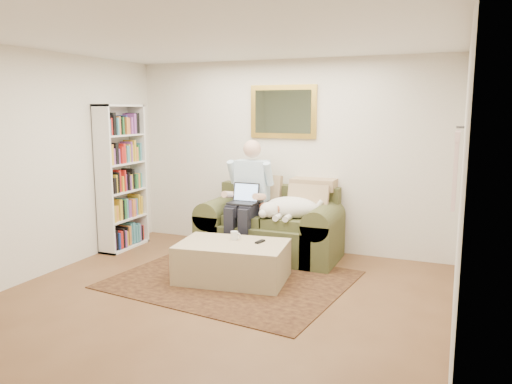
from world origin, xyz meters
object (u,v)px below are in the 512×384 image
Objects in this scene: sofa at (270,233)px; sleeping_dog at (292,207)px; coffee_mug at (234,236)px; laptop at (244,198)px; ottoman at (233,262)px; seated_man at (246,200)px; bookshelf at (122,177)px.

sleeping_dog is at bearing -15.74° from sofa.
coffee_mug is at bearing -116.48° from sleeping_dog.
sofa is at bearing 41.02° from laptop.
sofa is 0.96m from coffee_mug.
laptop is at bearing 104.73° from ottoman.
sofa reaches higher than sleeping_dog.
sleeping_dog is (0.33, -0.09, 0.38)m from sofa.
sleeping_dog reaches higher than ottoman.
seated_man is 0.84m from coffee_mug.
sleeping_dog is 1.16m from ottoman.
seated_man reaches higher than coffee_mug.
sofa is 2.20m from bookshelf.
sofa is 1.19× the size of seated_man.
sleeping_dog is (0.60, 0.08, -0.07)m from seated_man.
coffee_mug is 0.05× the size of bookshelf.
ottoman is (-0.38, -0.98, -0.48)m from sleeping_dog.
laptop reaches higher than sofa.
bookshelf is (-1.78, -0.17, 0.20)m from laptop.
laptop is at bearing -90.00° from seated_man.
sleeping_dog is 2.42m from bookshelf.
sleeping_dog is at bearing 13.64° from laptop.
seated_man is at bearing -148.55° from sofa.
sleeping_dog is 7.51× the size of coffee_mug.
coffee_mug is (-0.09, -0.94, 0.17)m from sofa.
sleeping_dog is at bearing 7.49° from bookshelf.
sleeping_dog is 0.62× the size of ottoman.
coffee_mug is at bearing -15.15° from bookshelf.
laptop is 0.63m from sleeping_dog.
sofa is at bearing 11.16° from bookshelf.
bookshelf is (-2.38, -0.31, 0.30)m from sleeping_dog.
seated_man is 0.77× the size of bookshelf.
bookshelf reaches higher than sleeping_dog.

